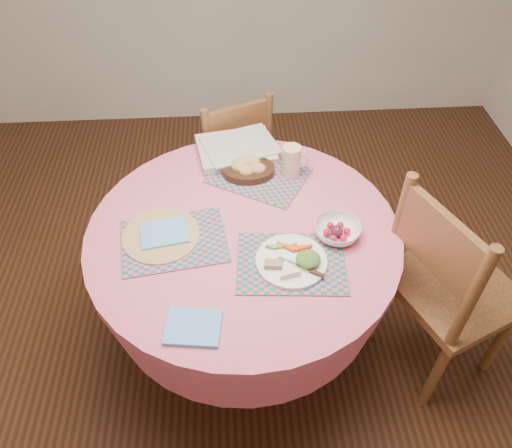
# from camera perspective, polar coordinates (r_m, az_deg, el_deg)

# --- Properties ---
(ground) EXTENTS (4.00, 4.00, 0.00)m
(ground) POSITION_cam_1_polar(r_m,az_deg,el_deg) (2.55, -1.15, -12.55)
(ground) COLOR #331C0F
(ground) RESTS_ON ground
(dining_table) EXTENTS (1.24, 1.24, 0.75)m
(dining_table) POSITION_cam_1_polar(r_m,az_deg,el_deg) (2.10, -1.36, -4.39)
(dining_table) COLOR #CF608D
(dining_table) RESTS_ON ground
(chair_right) EXTENTS (0.61, 0.62, 1.03)m
(chair_right) POSITION_cam_1_polar(r_m,az_deg,el_deg) (2.19, 20.85, -6.62)
(chair_right) COLOR brown
(chair_right) RESTS_ON ground
(chair_back) EXTENTS (0.53, 0.52, 0.89)m
(chair_back) POSITION_cam_1_polar(r_m,az_deg,el_deg) (2.77, -2.99, 7.45)
(chair_back) COLOR brown
(chair_back) RESTS_ON ground
(placemat_front) EXTENTS (0.42, 0.33, 0.01)m
(placemat_front) POSITION_cam_1_polar(r_m,az_deg,el_deg) (1.84, 4.03, -4.45)
(placemat_front) COLOR #116462
(placemat_front) RESTS_ON dining_table
(placemat_left) EXTENTS (0.44, 0.35, 0.01)m
(placemat_left) POSITION_cam_1_polar(r_m,az_deg,el_deg) (1.94, -9.36, -1.92)
(placemat_left) COLOR #116462
(placemat_left) RESTS_ON dining_table
(placemat_back) EXTENTS (0.50, 0.46, 0.01)m
(placemat_back) POSITION_cam_1_polar(r_m,az_deg,el_deg) (2.20, 0.30, 5.59)
(placemat_back) COLOR #116462
(placemat_back) RESTS_ON dining_table
(wicker_trivet) EXTENTS (0.30, 0.30, 0.01)m
(wicker_trivet) POSITION_cam_1_polar(r_m,az_deg,el_deg) (1.96, -10.80, -1.33)
(wicker_trivet) COLOR olive
(wicker_trivet) RESTS_ON dining_table
(napkin_near) EXTENTS (0.20, 0.16, 0.01)m
(napkin_near) POSITION_cam_1_polar(r_m,az_deg,el_deg) (1.68, -7.20, -11.64)
(napkin_near) COLOR #5DA8F0
(napkin_near) RESTS_ON dining_table
(napkin_far) EXTENTS (0.20, 0.17, 0.01)m
(napkin_far) POSITION_cam_1_polar(r_m,az_deg,el_deg) (1.96, -10.44, -1.07)
(napkin_far) COLOR #5DA8F0
(napkin_far) RESTS_ON placemat_left
(dinner_plate) EXTENTS (0.26, 0.26, 0.05)m
(dinner_plate) POSITION_cam_1_polar(r_m,az_deg,el_deg) (1.83, 4.32, -4.18)
(dinner_plate) COLOR white
(dinner_plate) RESTS_ON placemat_front
(bread_bowl) EXTENTS (0.23, 0.23, 0.08)m
(bread_bowl) POSITION_cam_1_polar(r_m,az_deg,el_deg) (2.19, -0.92, 6.49)
(bread_bowl) COLOR black
(bread_bowl) RESTS_ON placemat_back
(latte_mug) EXTENTS (0.12, 0.08, 0.14)m
(latte_mug) POSITION_cam_1_polar(r_m,az_deg,el_deg) (2.17, 4.13, 7.19)
(latte_mug) COLOR #D4B491
(latte_mug) RESTS_ON placemat_back
(fruit_bowl) EXTENTS (0.21, 0.21, 0.06)m
(fruit_bowl) POSITION_cam_1_polar(r_m,az_deg,el_deg) (1.94, 9.25, -0.76)
(fruit_bowl) COLOR white
(fruit_bowl) RESTS_ON dining_table
(newspaper_stack) EXTENTS (0.40, 0.34, 0.04)m
(newspaper_stack) POSITION_cam_1_polar(r_m,az_deg,el_deg) (2.32, -2.24, 8.61)
(newspaper_stack) COLOR silver
(newspaper_stack) RESTS_ON dining_table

